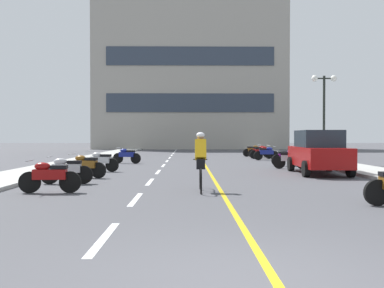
% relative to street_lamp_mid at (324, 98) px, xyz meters
% --- Properties ---
extents(ground_plane, '(140.00, 140.00, 0.00)m').
position_rel_street_lamp_mid_xyz_m(ground_plane, '(-7.12, 1.41, -3.75)').
color(ground_plane, '#47474C').
extents(curb_left, '(2.40, 72.00, 0.12)m').
position_rel_street_lamp_mid_xyz_m(curb_left, '(-14.32, 4.41, -3.69)').
color(curb_left, '#A8A8A3').
rests_on(curb_left, ground).
extents(curb_right, '(2.40, 72.00, 0.12)m').
position_rel_street_lamp_mid_xyz_m(curb_right, '(0.08, 4.41, -3.69)').
color(curb_right, '#A8A8A3').
rests_on(curb_right, ground).
extents(lane_dash_0, '(0.14, 2.20, 0.01)m').
position_rel_street_lamp_mid_xyz_m(lane_dash_0, '(-9.12, -17.59, -3.75)').
color(lane_dash_0, silver).
rests_on(lane_dash_0, ground).
extents(lane_dash_1, '(0.14, 2.20, 0.01)m').
position_rel_street_lamp_mid_xyz_m(lane_dash_1, '(-9.12, -13.59, -3.75)').
color(lane_dash_1, silver).
rests_on(lane_dash_1, ground).
extents(lane_dash_2, '(0.14, 2.20, 0.01)m').
position_rel_street_lamp_mid_xyz_m(lane_dash_2, '(-9.12, -9.59, -3.75)').
color(lane_dash_2, silver).
rests_on(lane_dash_2, ground).
extents(lane_dash_3, '(0.14, 2.20, 0.01)m').
position_rel_street_lamp_mid_xyz_m(lane_dash_3, '(-9.12, -5.59, -3.75)').
color(lane_dash_3, silver).
rests_on(lane_dash_3, ground).
extents(lane_dash_4, '(0.14, 2.20, 0.01)m').
position_rel_street_lamp_mid_xyz_m(lane_dash_4, '(-9.12, -1.59, -3.75)').
color(lane_dash_4, silver).
rests_on(lane_dash_4, ground).
extents(lane_dash_5, '(0.14, 2.20, 0.01)m').
position_rel_street_lamp_mid_xyz_m(lane_dash_5, '(-9.12, 2.41, -3.75)').
color(lane_dash_5, silver).
rests_on(lane_dash_5, ground).
extents(lane_dash_6, '(0.14, 2.20, 0.01)m').
position_rel_street_lamp_mid_xyz_m(lane_dash_6, '(-9.12, 6.41, -3.75)').
color(lane_dash_6, silver).
rests_on(lane_dash_6, ground).
extents(lane_dash_7, '(0.14, 2.20, 0.01)m').
position_rel_street_lamp_mid_xyz_m(lane_dash_7, '(-9.12, 10.41, -3.75)').
color(lane_dash_7, silver).
rests_on(lane_dash_7, ground).
extents(lane_dash_8, '(0.14, 2.20, 0.01)m').
position_rel_street_lamp_mid_xyz_m(lane_dash_8, '(-9.12, 14.41, -3.75)').
color(lane_dash_8, silver).
rests_on(lane_dash_8, ground).
extents(lane_dash_9, '(0.14, 2.20, 0.01)m').
position_rel_street_lamp_mid_xyz_m(lane_dash_9, '(-9.12, 18.41, -3.75)').
color(lane_dash_9, silver).
rests_on(lane_dash_9, ground).
extents(lane_dash_10, '(0.14, 2.20, 0.01)m').
position_rel_street_lamp_mid_xyz_m(lane_dash_10, '(-9.12, 22.41, -3.75)').
color(lane_dash_10, silver).
rests_on(lane_dash_10, ground).
extents(lane_dash_11, '(0.14, 2.20, 0.01)m').
position_rel_street_lamp_mid_xyz_m(lane_dash_11, '(-9.12, 26.41, -3.75)').
color(lane_dash_11, silver).
rests_on(lane_dash_11, ground).
extents(centre_line_yellow, '(0.12, 66.00, 0.01)m').
position_rel_street_lamp_mid_xyz_m(centre_line_yellow, '(-6.87, 4.41, -3.75)').
color(centre_line_yellow, gold).
rests_on(centre_line_yellow, ground).
extents(office_building, '(23.42, 9.04, 18.26)m').
position_rel_street_lamp_mid_xyz_m(office_building, '(-7.51, 29.87, 5.38)').
color(office_building, '#9E998E').
rests_on(office_building, ground).
extents(street_lamp_mid, '(1.46, 0.36, 4.94)m').
position_rel_street_lamp_mid_xyz_m(street_lamp_mid, '(0.00, 0.00, 0.00)').
color(street_lamp_mid, black).
rests_on(street_lamp_mid, curb_right).
extents(parked_car_near, '(2.05, 4.26, 1.82)m').
position_rel_street_lamp_mid_xyz_m(parked_car_near, '(-2.37, -6.62, -2.83)').
color(parked_car_near, black).
rests_on(parked_car_near, ground).
extents(motorcycle_2, '(1.70, 0.60, 0.92)m').
position_rel_street_lamp_mid_xyz_m(motorcycle_2, '(-11.64, -12.40, -3.28)').
color(motorcycle_2, black).
rests_on(motorcycle_2, ground).
extents(motorcycle_3, '(1.70, 0.60, 0.92)m').
position_rel_street_lamp_mid_xyz_m(motorcycle_3, '(-11.81, -10.22, -3.28)').
color(motorcycle_3, black).
rests_on(motorcycle_3, ground).
extents(motorcycle_4, '(1.66, 0.74, 0.92)m').
position_rel_street_lamp_mid_xyz_m(motorcycle_4, '(-11.69, -8.17, -3.28)').
color(motorcycle_4, black).
rests_on(motorcycle_4, ground).
extents(motorcycle_5, '(1.67, 0.71, 0.92)m').
position_rel_street_lamp_mid_xyz_m(motorcycle_5, '(-11.69, -5.34, -3.28)').
color(motorcycle_5, black).
rests_on(motorcycle_5, ground).
extents(motorcycle_6, '(1.64, 0.79, 0.92)m').
position_rel_street_lamp_mid_xyz_m(motorcycle_6, '(-2.85, -3.94, -3.28)').
color(motorcycle_6, black).
rests_on(motorcycle_6, ground).
extents(motorcycle_7, '(1.70, 0.60, 0.92)m').
position_rel_street_lamp_mid_xyz_m(motorcycle_7, '(-2.57, -1.99, -3.28)').
color(motorcycle_7, black).
rests_on(motorcycle_7, ground).
extents(motorcycle_8, '(1.66, 0.73, 0.92)m').
position_rel_street_lamp_mid_xyz_m(motorcycle_8, '(-11.33, 0.17, -3.28)').
color(motorcycle_8, black).
rests_on(motorcycle_8, ground).
extents(motorcycle_9, '(1.70, 0.60, 0.92)m').
position_rel_street_lamp_mid_xyz_m(motorcycle_9, '(-2.63, 3.51, -3.28)').
color(motorcycle_9, black).
rests_on(motorcycle_9, ground).
extents(motorcycle_10, '(1.69, 0.60, 0.92)m').
position_rel_street_lamp_mid_xyz_m(motorcycle_10, '(-2.67, 5.11, -3.28)').
color(motorcycle_10, black).
rests_on(motorcycle_10, ground).
extents(motorcycle_11, '(1.70, 0.60, 0.92)m').
position_rel_street_lamp_mid_xyz_m(motorcycle_11, '(-2.49, 7.03, -3.28)').
color(motorcycle_11, black).
rests_on(motorcycle_11, ground).
extents(motorcycle_12, '(1.66, 0.73, 0.92)m').
position_rel_street_lamp_mid_xyz_m(motorcycle_12, '(-2.73, 8.44, -3.28)').
color(motorcycle_12, black).
rests_on(motorcycle_12, ground).
extents(cyclist_rider, '(0.42, 1.77, 1.71)m').
position_rel_street_lamp_mid_xyz_m(cyclist_rider, '(-7.45, -12.06, -2.86)').
color(cyclist_rider, black).
rests_on(cyclist_rider, ground).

